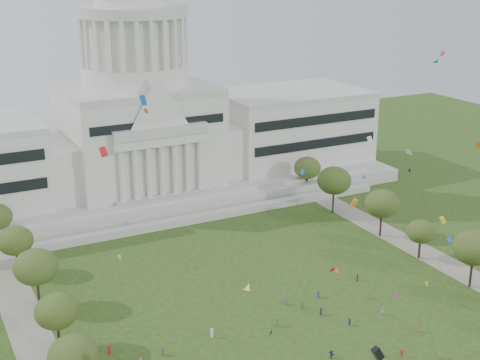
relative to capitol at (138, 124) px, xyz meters
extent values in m
cube|color=beige|center=(0.00, 1.41, -20.30)|extent=(160.00, 60.00, 4.00)
cube|color=beige|center=(0.00, -31.59, -21.30)|extent=(130.00, 3.00, 2.00)
cube|color=beige|center=(0.00, -23.59, -19.80)|extent=(140.00, 3.00, 5.00)
cube|color=silver|center=(55.00, 0.41, -7.30)|extent=(50.00, 34.00, 22.00)
cube|color=silver|center=(-27.00, -1.59, -10.30)|extent=(12.00, 26.00, 16.00)
cube|color=silver|center=(27.00, -1.59, -10.30)|extent=(12.00, 26.00, 16.00)
cube|color=silver|center=(0.00, 0.41, -4.30)|extent=(44.00, 38.00, 28.00)
cube|color=silver|center=(0.00, -19.59, -1.10)|extent=(28.00, 3.00, 2.40)
cube|color=black|center=(55.00, -16.79, -5.30)|extent=(46.00, 0.40, 11.00)
cylinder|color=silver|center=(0.00, 0.41, 15.10)|extent=(32.00, 32.00, 6.00)
cylinder|color=silver|center=(0.00, 0.41, 25.10)|extent=(28.00, 28.00, 14.00)
cylinder|color=beige|center=(0.00, 0.41, 33.60)|extent=(32.40, 32.40, 3.00)
cube|color=gray|center=(48.00, -83.59, -22.28)|extent=(8.00, 160.00, 0.04)
ellipsoid|color=#37481B|center=(-45.04, -96.29, -13.77)|extent=(8.42, 8.42, 6.89)
cylinder|color=black|center=(44.17, -96.15, -19.19)|extent=(0.56, 0.56, 6.20)
ellipsoid|color=#384A1B|center=(44.17, -96.15, -12.62)|extent=(9.55, 9.55, 7.82)
cylinder|color=black|center=(-44.09, -79.67, -19.66)|extent=(0.56, 0.56, 5.27)
ellipsoid|color=#3A4F17|center=(-44.09, -79.67, -14.07)|extent=(8.12, 8.12, 6.65)
cylinder|color=black|center=(44.40, -79.10, -20.02)|extent=(0.56, 0.56, 4.56)
ellipsoid|color=#364B1B|center=(44.40, -79.10, -15.19)|extent=(7.01, 7.01, 5.74)
cylinder|color=black|center=(-44.08, -61.17, -19.28)|extent=(0.56, 0.56, 6.03)
ellipsoid|color=#3A511C|center=(-44.08, -61.17, -12.89)|extent=(9.29, 9.29, 7.60)
cylinder|color=black|center=(44.76, -63.55, -19.31)|extent=(0.56, 0.56, 5.97)
ellipsoid|color=#36481B|center=(44.76, -63.55, -12.99)|extent=(9.19, 9.19, 7.52)
cylinder|color=black|center=(-45.22, -42.58, -19.59)|extent=(0.56, 0.56, 5.41)
ellipsoid|color=#384F18|center=(-45.22, -42.58, -13.86)|extent=(8.33, 8.33, 6.81)
cylinder|color=black|center=(43.49, -43.40, -19.11)|extent=(0.56, 0.56, 6.37)
ellipsoid|color=#334A15|center=(43.49, -43.40, -12.35)|extent=(9.82, 9.82, 8.03)
cylinder|color=black|center=(45.96, -25.46, -19.56)|extent=(0.56, 0.56, 5.47)
ellipsoid|color=#3D511E|center=(45.96, -25.46, -13.77)|extent=(8.42, 8.42, 6.89)
imported|color=silver|center=(18.58, -97.20, -21.41)|extent=(1.00, 0.84, 1.78)
imported|color=#B21E1E|center=(11.72, -111.24, -21.42)|extent=(1.18, 1.24, 1.76)
imported|color=olive|center=(8.15, -108.45, -21.47)|extent=(0.73, 1.06, 1.66)
imported|color=navy|center=(-0.01, -105.49, -21.47)|extent=(1.07, 1.64, 1.64)
imported|color=olive|center=(17.56, -114.85, -21.54)|extent=(0.73, 1.07, 1.51)
imported|color=navy|center=(10.02, -97.46, -21.48)|extent=(0.64, 1.02, 1.63)
cube|color=#26262B|center=(23.44, -82.08, -21.49)|extent=(0.49, 0.49, 1.61)
cube|color=#4C4C51|center=(-27.45, -90.22, -21.34)|extent=(0.36, 0.54, 1.92)
cube|color=silver|center=(-16.60, -88.80, -21.34)|extent=(0.46, 0.58, 1.91)
cube|color=#B21E1E|center=(-36.18, -85.35, -21.33)|extent=(0.60, 0.51, 1.93)
cube|color=#33723F|center=(5.16, -87.28, -21.40)|extent=(0.55, 0.53, 1.79)
cube|color=navy|center=(10.96, -84.72, -21.51)|extent=(0.36, 0.47, 1.56)
cube|color=olive|center=(20.07, -105.55, -21.38)|extent=(0.56, 0.56, 1.84)
cube|color=#33723F|center=(-3.20, -91.15, -21.35)|extent=(0.57, 0.58, 1.88)
cube|color=#26262B|center=(7.24, -91.29, -21.48)|extent=(0.31, 0.45, 1.62)
cube|color=#4C4C51|center=(2.99, -84.21, -21.50)|extent=(0.26, 0.42, 1.59)
camera|label=1|loc=(-64.16, -192.99, 47.74)|focal=50.00mm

